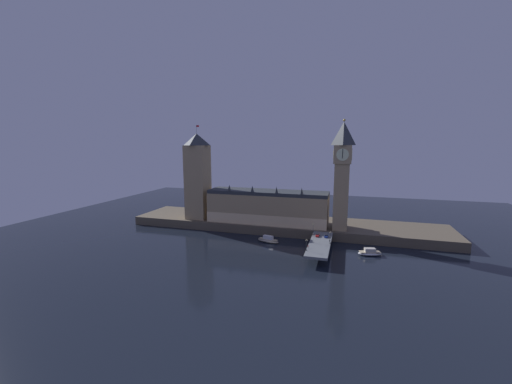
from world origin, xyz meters
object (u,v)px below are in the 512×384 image
(pedestrian_mid_walk, at_px, (330,241))
(street_lamp_far, at_px, (313,228))
(victoria_tower, at_px, (198,176))
(car_southbound_trail, at_px, (326,236))
(pedestrian_far_rail, at_px, (313,235))
(car_northbound_lead, at_px, (317,235))
(street_lamp_mid, at_px, (330,236))
(boat_upstream, at_px, (268,240))
(boat_downstream, at_px, (370,253))
(street_lamp_near, at_px, (306,244))
(clock_tower, at_px, (342,172))
(pedestrian_near_rail, at_px, (308,247))

(pedestrian_mid_walk, xyz_separation_m, street_lamp_far, (-10.66, 12.02, 3.61))
(victoria_tower, xyz_separation_m, car_southbound_trail, (94.32, -22.01, -30.44))
(pedestrian_far_rail, bearing_deg, car_northbound_lead, 17.48)
(pedestrian_mid_walk, height_order, street_lamp_mid, street_lamp_mid)
(street_lamp_far, distance_m, boat_upstream, 28.53)
(car_southbound_trail, distance_m, boat_upstream, 35.23)
(car_northbound_lead, xyz_separation_m, street_lamp_mid, (8.10, -12.38, 3.69))
(boat_downstream, bearing_deg, street_lamp_near, -149.40)
(boat_downstream, bearing_deg, boat_upstream, 174.77)
(pedestrian_mid_walk, xyz_separation_m, street_lamp_mid, (0.40, -2.70, 3.56))
(pedestrian_mid_walk, bearing_deg, victoria_tower, 162.14)
(clock_tower, relative_size, pedestrian_far_rail, 37.21)
(pedestrian_far_rail, xyz_separation_m, street_lamp_near, (-0.40, -26.29, 2.80))
(car_northbound_lead, bearing_deg, pedestrian_far_rail, -162.52)
(street_lamp_mid, bearing_deg, boat_downstream, 11.58)
(clock_tower, height_order, pedestrian_near_rail, clock_tower)
(street_lamp_far, relative_size, boat_upstream, 0.49)
(car_northbound_lead, xyz_separation_m, pedestrian_near_rail, (-2.57, -23.15, 0.23))
(victoria_tower, bearing_deg, street_lamp_near, -29.43)
(car_southbound_trail, distance_m, pedestrian_near_rail, 23.96)
(car_northbound_lead, distance_m, pedestrian_far_rail, 2.70)
(clock_tower, relative_size, street_lamp_mid, 9.86)
(street_lamp_far, distance_m, boat_downstream, 34.98)
(clock_tower, relative_size, street_lamp_far, 9.75)
(pedestrian_near_rail, bearing_deg, pedestrian_far_rail, 90.00)
(car_northbound_lead, xyz_separation_m, street_lamp_far, (-2.97, 2.34, 3.74))
(car_southbound_trail, relative_size, street_lamp_mid, 0.54)
(pedestrian_mid_walk, bearing_deg, clock_tower, 81.01)
(victoria_tower, xyz_separation_m, pedestrian_near_rail, (86.62, -44.70, -30.20))
(clock_tower, distance_m, boat_upstream, 62.44)
(pedestrian_mid_walk, xyz_separation_m, boat_downstream, (21.56, 1.63, -5.20))
(clock_tower, height_order, street_lamp_mid, clock_tower)
(clock_tower, relative_size, pedestrian_near_rail, 39.23)
(car_southbound_trail, relative_size, pedestrian_far_rail, 2.03)
(clock_tower, xyz_separation_m, boat_upstream, (-41.86, -21.26, -41.16))
(clock_tower, xyz_separation_m, car_northbound_lead, (-12.17, -18.61, -36.25))
(street_lamp_near, distance_m, boat_downstream, 38.32)
(boat_upstream, distance_m, boat_downstream, 59.19)
(street_lamp_near, height_order, boat_downstream, street_lamp_near)
(car_northbound_lead, height_order, street_lamp_mid, street_lamp_mid)
(pedestrian_far_rail, relative_size, boat_upstream, 0.13)
(pedestrian_far_rail, distance_m, boat_downstream, 33.07)
(pedestrian_mid_walk, relative_size, boat_downstream, 0.12)
(clock_tower, bearing_deg, boat_downstream, -57.34)
(car_northbound_lead, distance_m, street_lamp_near, 27.44)
(car_northbound_lead, relative_size, street_lamp_mid, 0.67)
(car_southbound_trail, distance_m, street_lamp_mid, 12.82)
(car_southbound_trail, bearing_deg, street_lamp_far, 160.90)
(car_southbound_trail, bearing_deg, pedestrian_mid_walk, -74.44)
(pedestrian_near_rail, relative_size, street_lamp_mid, 0.25)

